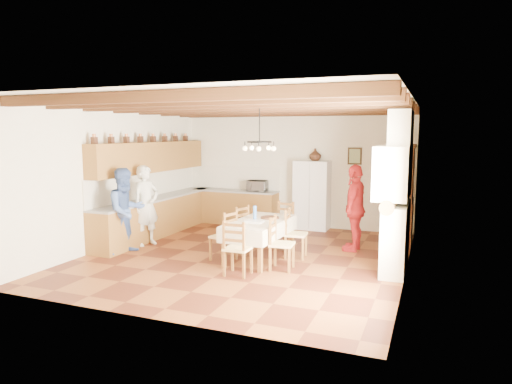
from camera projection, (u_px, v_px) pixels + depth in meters
floor at (246, 257)px, 8.98m from camera, size 6.00×6.50×0.02m
ceiling at (245, 101)px, 8.59m from camera, size 6.00×6.50×0.02m
wall_back at (294, 168)px, 11.80m from camera, size 6.00×0.02×3.00m
wall_front at (146, 206)px, 5.78m from camera, size 6.00×0.02×3.00m
wall_left at (118, 175)px, 9.88m from camera, size 0.02×6.50×3.00m
wall_right at (410, 188)px, 7.70m from camera, size 0.02×6.50×3.00m
ceiling_beams at (245, 107)px, 8.60m from camera, size 6.00×6.30×0.16m
lower_cabinets_left at (158, 217)px, 10.87m from camera, size 0.60×4.30×0.86m
lower_cabinets_back at (235, 207)px, 12.21m from camera, size 2.30×0.60×0.86m
countertop_left at (158, 198)px, 10.82m from camera, size 0.62×4.30×0.04m
countertop_back at (235, 191)px, 12.15m from camera, size 2.34×0.62×0.04m
backsplash_left at (147, 184)px, 10.88m from camera, size 0.03×4.30×0.60m
backsplash_back at (239, 178)px, 12.37m from camera, size 2.30×0.03×0.60m
upper_cabinets at (152, 157)px, 10.74m from camera, size 0.35×4.20×0.70m
fireplace at (393, 191)px, 8.00m from camera, size 0.56×1.60×2.80m
wall_picture at (355, 156)px, 11.16m from camera, size 0.34×0.03×0.42m
refrigerator at (313, 195)px, 11.53m from camera, size 0.88×0.73×1.72m
hutch at (402, 195)px, 9.90m from camera, size 0.52×1.21×2.17m
dining_table at (259, 225)px, 8.70m from camera, size 0.97×1.78×0.76m
chandelier at (260, 142)px, 8.50m from camera, size 0.47×0.47×0.03m
chair_left_near at (223, 235)px, 8.67m from camera, size 0.49×0.50×0.96m
chair_left_far at (236, 228)px, 9.30m from camera, size 0.51×0.52×0.96m
chair_right_near at (282, 243)px, 8.07m from camera, size 0.43×0.45×0.96m
chair_right_far at (296, 233)px, 8.86m from camera, size 0.44×0.46×0.96m
chair_end_near at (238, 247)px, 7.77m from camera, size 0.42×0.40×0.96m
chair_end_far at (282, 224)px, 9.71m from camera, size 0.50×0.49×0.96m
person_man at (146, 205)px, 9.82m from camera, size 0.60×0.73×1.73m
person_woman_blue at (126, 211)px, 9.15m from camera, size 0.90×1.01×1.73m
person_woman_red at (355, 208)px, 9.34m from camera, size 0.53×1.08×1.78m
microwave at (257, 186)px, 11.90m from camera, size 0.51×0.35×0.28m
fridge_vase at (315, 155)px, 11.38m from camera, size 0.35×0.35×0.31m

